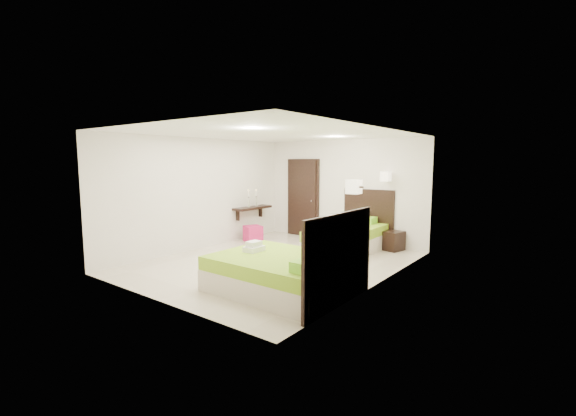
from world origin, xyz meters
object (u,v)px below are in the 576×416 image
Objects in this scene: bed_single at (349,238)px; bed_double at (286,272)px; nightstand at (391,240)px; ottoman at (253,234)px.

bed_single is 1.03× the size of bed_double.
bed_double is at bearing -79.39° from nightstand.
bed_single is 3.06m from bed_double.
nightstand is 3.44m from ottoman.
bed_double is 5.29× the size of ottoman.
ottoman is at bearing -145.51° from nightstand.
nightstand is at bearing 49.06° from bed_single.
nightstand is at bearing 87.30° from bed_double.
ottoman is (-3.21, -1.24, -0.02)m from nightstand.
ottoman is (-2.53, -0.46, -0.12)m from bed_single.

